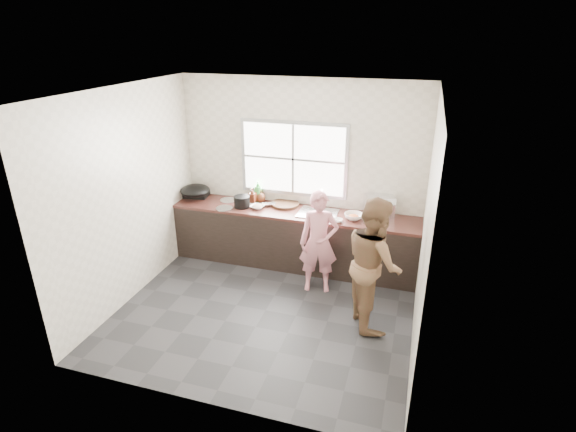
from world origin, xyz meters
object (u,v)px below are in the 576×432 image
(cutting_board, at_px, (285,204))
(bottle_green, at_px, (258,191))
(bottle_brown_short, at_px, (260,196))
(dish_rack, at_px, (379,206))
(bowl_mince, at_px, (257,207))
(person_side, at_px, (374,263))
(burner, at_px, (197,194))
(glass_jar, at_px, (249,197))
(bowl_held, at_px, (338,220))
(wok, at_px, (195,190))
(bottle_brown_tall, at_px, (252,196))
(pot_lid_left, at_px, (224,208))
(pot_lid_right, at_px, (229,200))
(woman, at_px, (319,245))
(black_pot, at_px, (242,202))
(plate_food, at_px, (249,202))
(bowl_crabs, at_px, (354,217))

(cutting_board, xyz_separation_m, bottle_green, (-0.45, 0.06, 0.14))
(bottle_brown_short, distance_m, dish_rack, 1.78)
(bowl_mince, bearing_deg, person_side, -29.77)
(burner, bearing_deg, glass_jar, 3.20)
(bowl_mince, distance_m, bowl_held, 1.23)
(burner, xyz_separation_m, wok, (0.06, -0.17, 0.12))
(cutting_board, height_order, bottle_brown_tall, bottle_brown_tall)
(bottle_brown_short, distance_m, wok, 1.01)
(bowl_held, distance_m, pot_lid_left, 1.69)
(bowl_mince, relative_size, pot_lid_right, 0.75)
(cutting_board, relative_size, pot_lid_left, 1.70)
(person_side, height_order, pot_lid_left, person_side)
(person_side, bearing_deg, bottle_green, 30.89)
(woman, bearing_deg, burner, 148.01)
(bowl_held, bearing_deg, burner, 170.44)
(black_pot, bearing_deg, pot_lid_right, 147.87)
(plate_food, height_order, bottle_green, bottle_green)
(dish_rack, bearing_deg, pot_lid_left, 170.31)
(bottle_brown_short, distance_m, pot_lid_right, 0.50)
(bowl_crabs, height_order, bowl_held, bowl_crabs)
(cutting_board, bearing_deg, bottle_green, 172.02)
(wok, bearing_deg, plate_food, 7.13)
(bowl_held, xyz_separation_m, plate_food, (-1.43, 0.33, -0.02))
(plate_food, distance_m, wok, 0.85)
(bottle_brown_short, bearing_deg, dish_rack, -1.10)
(bottle_green, xyz_separation_m, dish_rack, (1.82, -0.05, -0.02))
(cutting_board, bearing_deg, person_side, -41.05)
(plate_food, bearing_deg, pot_lid_right, -178.72)
(woman, height_order, bottle_green, woman)
(woman, distance_m, plate_food, 1.46)
(bowl_mince, bearing_deg, glass_jar, 129.80)
(bowl_mince, relative_size, burner, 0.54)
(person_side, distance_m, bottle_green, 2.36)
(cutting_board, bearing_deg, black_pot, -157.83)
(dish_rack, distance_m, pot_lid_right, 2.27)
(person_side, bearing_deg, bowl_held, 9.65)
(bowl_mince, bearing_deg, bottle_green, 107.55)
(cutting_board, relative_size, plate_food, 1.75)
(bowl_crabs, bearing_deg, dish_rack, 35.94)
(bowl_held, relative_size, dish_rack, 0.43)
(woman, height_order, bowl_held, woman)
(bowl_held, relative_size, bottle_green, 0.51)
(cutting_board, distance_m, pot_lid_left, 0.90)
(bottle_brown_tall, height_order, glass_jar, bottle_brown_tall)
(bottle_green, height_order, pot_lid_right, bottle_green)
(bowl_mince, height_order, glass_jar, glass_jar)
(woman, distance_m, bowl_held, 0.47)
(burner, bearing_deg, bottle_brown_short, 1.94)
(bowl_held, xyz_separation_m, black_pot, (-1.46, 0.13, 0.06))
(bottle_brown_tall, relative_size, wok, 0.48)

